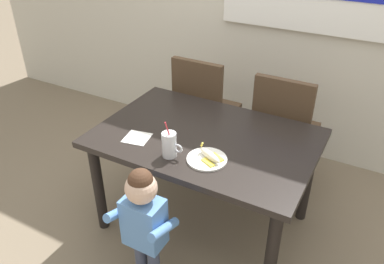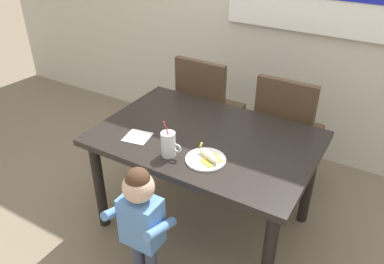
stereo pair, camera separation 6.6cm
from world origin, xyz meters
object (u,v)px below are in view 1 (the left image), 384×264
Objects in this scene: dining_chair_right at (283,126)px; milk_cup at (170,146)px; dining_chair_left at (203,105)px; peeled_banana at (210,156)px; snack_plate at (207,159)px; paper_napkin at (137,138)px; dining_table at (205,148)px; toddler_standing at (144,217)px.

milk_cup is at bearing 67.41° from dining_chair_right.
dining_chair_left is 1.05m from peeled_banana.
paper_napkin is (-0.48, 0.00, -0.00)m from snack_plate.
milk_cup is at bearing -104.86° from dining_table.
peeled_banana is at bearing 63.10° from toddler_standing.
dining_chair_left is 1.04m from snack_plate.
dining_chair_left is at bearing 118.25° from snack_plate.
dining_table is 5.90× the size of snack_plate.
dining_chair_left is 3.89× the size of milk_cup.
dining_chair_right is 1.13m from paper_napkin.
dining_table is 0.44m from paper_napkin.
peeled_banana reaches higher than dining_table.
peeled_banana is (0.50, -0.90, 0.21)m from dining_chair_left.
toddler_standing is at bearing -95.02° from dining_table.
dining_table is at bearing 118.69° from snack_plate.
peeled_banana is (0.22, 0.07, -0.04)m from milk_cup.
peeled_banana is 0.50m from paper_napkin.
milk_cup is 0.29m from paper_napkin.
dining_chair_right reaches higher than dining_table.
dining_chair_right is 1.33m from toddler_standing.
dining_table is at bearing 64.17° from dining_chair_right.
snack_plate is 1.34× the size of peeled_banana.
toddler_standing is 0.42m from milk_cup.
dining_table is 5.50× the size of milk_cup.
toddler_standing is (0.30, -1.29, -0.02)m from dining_chair_left.
dining_chair_left and dining_chair_right have the same top height.
milk_cup is (-0.08, -0.30, 0.16)m from dining_table.
dining_chair_right is 5.58× the size of peeled_banana.
toddler_standing reaches higher than snack_plate.
toddler_standing is 0.49m from peeled_banana.
paper_napkin is at bearing -179.43° from peeled_banana.
dining_chair_right is (0.68, -0.01, 0.00)m from dining_chair_left.
toddler_standing is 0.47m from snack_plate.
dining_chair_right reaches higher than paper_napkin.
dining_chair_left reaches higher than toddler_standing.
peeled_banana is (0.14, -0.23, 0.13)m from dining_table.
snack_plate is at bearing 118.25° from dining_chair_left.
dining_chair_right is at bearing 78.85° from peeled_banana.
snack_plate is at bearing -61.31° from dining_table.
dining_table is 0.73m from dining_chair_right.
milk_cup reaches higher than peeled_banana.
peeled_banana reaches higher than snack_plate.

